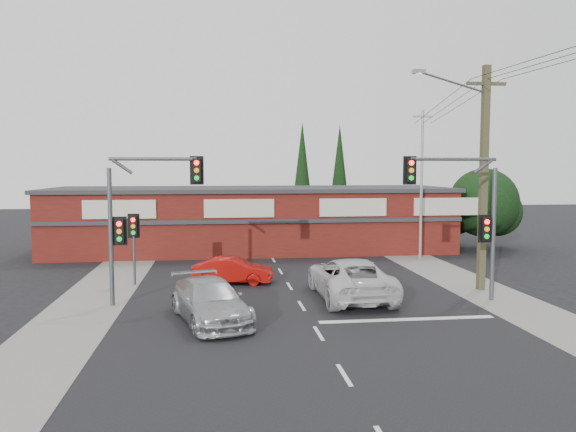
{
  "coord_description": "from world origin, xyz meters",
  "views": [
    {
      "loc": [
        -3.28,
        -20.76,
        5.45
      ],
      "look_at": [
        -0.29,
        3.0,
        3.45
      ],
      "focal_mm": 35.0,
      "sensor_mm": 36.0,
      "label": 1
    }
  ],
  "objects": [
    {
      "name": "traffic_mast_left",
      "position": [
        -6.43,
        2.0,
        3.93
      ],
      "size": [
        3.77,
        0.27,
        5.97
      ],
      "color": "#47494C",
      "rests_on": "ground"
    },
    {
      "name": "red_sedan",
      "position": [
        -2.59,
        5.86,
        0.62
      ],
      "size": [
        3.98,
        2.06,
        1.25
      ],
      "primitive_type": "imported",
      "rotation": [
        0.0,
        0.0,
        1.37
      ],
      "color": "#A50E0A",
      "rests_on": "ground"
    },
    {
      "name": "ground",
      "position": [
        0.0,
        0.0,
        0.0
      ],
      "size": [
        120.0,
        120.0,
        0.0
      ],
      "primitive_type": "plane",
      "color": "black",
      "rests_on": "ground"
    },
    {
      "name": "conifer_near",
      "position": [
        3.5,
        24.0,
        5.48
      ],
      "size": [
        1.8,
        1.8,
        9.25
      ],
      "color": "#2D2116",
      "rests_on": "ground"
    },
    {
      "name": "shop_building",
      "position": [
        -0.99,
        16.99,
        2.13
      ],
      "size": [
        27.3,
        8.4,
        4.22
      ],
      "color": "#4E130F",
      "rests_on": "ground"
    },
    {
      "name": "conifer_far",
      "position": [
        7.0,
        26.0,
        5.48
      ],
      "size": [
        1.8,
        1.8,
        9.25
      ],
      "color": "#2D2116",
      "rests_on": "ground"
    },
    {
      "name": "power_lines",
      "position": [
        8.47,
        -2.47,
        9.04
      ],
      "size": [
        2.01,
        29.0,
        1.22
      ],
      "color": "black",
      "rests_on": "ground"
    },
    {
      "name": "stop_line",
      "position": [
        3.5,
        -1.5,
        0.01
      ],
      "size": [
        6.5,
        0.35,
        0.01
      ],
      "primitive_type": "cube",
      "color": "silver",
      "rests_on": "ground"
    },
    {
      "name": "steel_pole",
      "position": [
        9.0,
        12.0,
        4.7
      ],
      "size": [
        1.2,
        0.16,
        9.0
      ],
      "color": "gray",
      "rests_on": "ground"
    },
    {
      "name": "traffic_mast_right",
      "position": [
        6.86,
        1.0,
        3.95
      ],
      "size": [
        3.96,
        0.27,
        5.97
      ],
      "color": "#47494C",
      "rests_on": "ground"
    },
    {
      "name": "white_suv",
      "position": [
        2.25,
        2.13,
        0.85
      ],
      "size": [
        2.9,
        6.17,
        1.7
      ],
      "primitive_type": "imported",
      "rotation": [
        0.0,
        0.0,
        3.15
      ],
      "color": "silver",
      "rests_on": "ground"
    },
    {
      "name": "tree_cluster",
      "position": [
        14.69,
        15.44,
        2.9
      ],
      "size": [
        5.9,
        5.1,
        5.5
      ],
      "color": "#2D2116",
      "rests_on": "ground"
    },
    {
      "name": "verge_right",
      "position": [
        8.5,
        5.0,
        0.01
      ],
      "size": [
        3.0,
        70.0,
        0.02
      ],
      "primitive_type": "cube",
      "color": "gray",
      "rests_on": "ground"
    },
    {
      "name": "pedestal_signal",
      "position": [
        -7.2,
        6.01,
        2.41
      ],
      "size": [
        0.55,
        0.27,
        3.38
      ],
      "color": "#47494C",
      "rests_on": "ground"
    },
    {
      "name": "utility_pole",
      "position": [
        8.36,
        2.99,
        5.4
      ],
      "size": [
        4.38,
        0.59,
        10.0
      ],
      "color": "#494629",
      "rests_on": "ground"
    },
    {
      "name": "lane_dashes",
      "position": [
        0.0,
        2.89,
        0.01
      ],
      "size": [
        0.12,
        43.38,
        0.01
      ],
      "color": "silver",
      "rests_on": "ground"
    },
    {
      "name": "verge_left",
      "position": [
        -8.5,
        5.0,
        0.01
      ],
      "size": [
        3.0,
        70.0,
        0.02
      ],
      "primitive_type": "cube",
      "color": "gray",
      "rests_on": "ground"
    },
    {
      "name": "road_strip",
      "position": [
        0.0,
        5.0,
        0.01
      ],
      "size": [
        14.0,
        70.0,
        0.01
      ],
      "primitive_type": "cube",
      "color": "black",
      "rests_on": "ground"
    },
    {
      "name": "silver_suv",
      "position": [
        -3.58,
        -0.84,
        0.74
      ],
      "size": [
        3.41,
        5.5,
        1.49
      ],
      "primitive_type": "imported",
      "rotation": [
        0.0,
        0.0,
        0.28
      ],
      "color": "#A7A9AC",
      "rests_on": "ground"
    }
  ]
}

